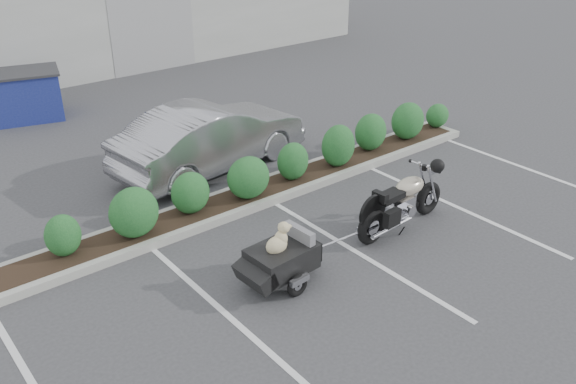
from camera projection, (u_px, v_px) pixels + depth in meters
ground at (282, 263)px, 10.21m from camera, size 90.00×90.00×0.00m
planter_kerb at (254, 195)px, 12.26m from camera, size 12.00×1.00×0.15m
motorcycle at (403, 203)px, 11.01m from camera, size 2.29×0.78×1.31m
pet_trailer at (281, 258)px, 9.50m from camera, size 1.83×1.02×1.09m
sedan at (211, 137)px, 13.31m from camera, size 4.65×2.16×1.48m
dumpster at (23, 95)px, 16.20m from camera, size 2.27×1.84×1.30m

